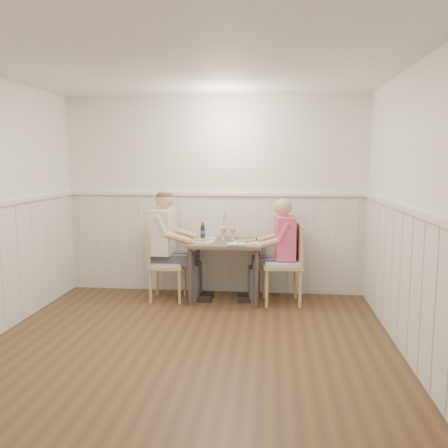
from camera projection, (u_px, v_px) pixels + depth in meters
The scene contains 16 objects.
ground_plane at pixel (184, 358), 4.25m from camera, with size 4.50×4.50×0.00m, color #492E20.
room_shell at pixel (182, 189), 4.05m from camera, with size 4.04×4.54×2.60m.
wainscot at pixel (196, 266), 4.83m from camera, with size 4.00×4.49×1.34m.
dining_table at pixel (226, 250), 5.96m from camera, with size 0.90×0.70×0.75m.
chair_right at pixel (287, 260), 5.84m from camera, with size 0.51×0.51×0.99m.
chair_left at pixel (163, 261), 6.01m from camera, with size 0.43×0.43×0.91m.
man_in_pink at pixel (281, 258), 5.93m from camera, with size 0.63×0.44×1.32m.
diner_cream at pixel (167, 253), 6.03m from camera, with size 0.66×0.46×1.42m.
plate_man at pixel (245, 241), 5.82m from camera, with size 0.31×0.31×0.08m.
plate_diner at pixel (202, 240), 5.91m from camera, with size 0.28×0.28×0.07m.
beer_glass_a at pixel (233, 231), 6.09m from camera, with size 0.07×0.07×0.17m.
beer_glass_b at pixel (223, 230), 6.09m from camera, with size 0.07×0.07×0.18m.
beer_bottle at pixel (203, 231), 6.19m from camera, with size 0.06×0.06×0.21m.
rolled_napkin at pixel (236, 244), 5.62m from camera, with size 0.21×0.06×0.05m.
grass_vase at pixel (223, 226), 6.20m from camera, with size 0.04×0.04×0.37m.
gingham_mat at pixel (205, 238), 6.21m from camera, with size 0.30×0.24×0.01m.
Camera 1 is at (0.77, -3.99, 1.75)m, focal length 38.00 mm.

